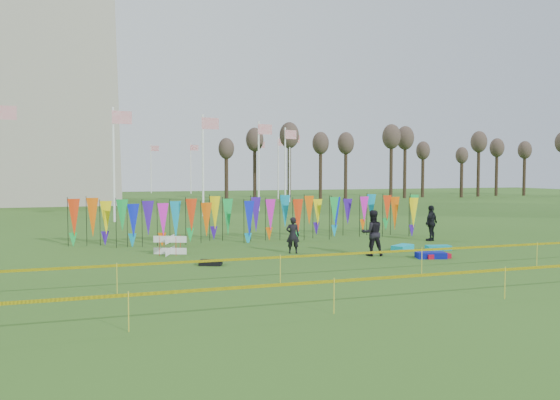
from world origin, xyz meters
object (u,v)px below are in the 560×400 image
object	(u,v)px
kite_bag_red	(437,256)
kite_bag_teal	(438,248)
person_left	(293,235)
person_right	(431,223)
kite_bag_blue	(431,255)
kite_bag_black	(211,263)
box_kite	(170,245)
kite_bag_turquoise	(403,248)
person_mid	(372,233)

from	to	relation	value
kite_bag_red	kite_bag_teal	size ratio (longest dim) A/B	0.98
person_left	person_right	world-z (taller)	person_right
person_right	kite_bag_teal	distance (m)	3.37
person_left	kite_bag_teal	size ratio (longest dim) A/B	1.46
person_left	kite_bag_blue	bearing A→B (deg)	167.23
person_right	kite_bag_black	size ratio (longest dim) A/B	2.18
kite_bag_black	person_left	bearing A→B (deg)	25.23
kite_bag_black	kite_bag_blue	bearing A→B (deg)	-7.23
person_right	box_kite	bearing A→B (deg)	-27.49
person_right	kite_bag_blue	world-z (taller)	person_right
kite_bag_turquoise	kite_bag_red	xyz separation A→B (m)	(0.15, -2.42, -0.02)
kite_bag_blue	person_right	bearing A→B (deg)	56.39
kite_bag_blue	kite_bag_red	bearing A→B (deg)	-17.46
box_kite	kite_bag_red	distance (m)	11.13
person_left	person_right	xyz separation A→B (m)	(8.11, 1.82, 0.12)
person_left	kite_bag_teal	world-z (taller)	person_left
person_left	kite_bag_black	xyz separation A→B (m)	(-3.93, -1.85, -0.69)
box_kite	kite_bag_blue	distance (m)	10.88
kite_bag_turquoise	kite_bag_black	distance (m)	9.03
box_kite	person_left	xyz separation A→B (m)	(5.09, -1.28, 0.38)
box_kite	person_left	world-z (taller)	person_left
kite_bag_teal	person_right	bearing A→B (deg)	61.97
person_mid	kite_bag_blue	size ratio (longest dim) A/B	1.63
kite_bag_teal	kite_bag_blue	bearing A→B (deg)	-130.87
person_left	person_right	distance (m)	8.31
box_kite	kite_bag_red	size ratio (longest dim) A/B	0.76
person_mid	kite_bag_teal	world-z (taller)	person_mid
person_right	kite_bag_turquoise	bearing A→B (deg)	8.44
person_left	kite_bag_black	size ratio (longest dim) A/B	1.89
box_kite	kite_bag_red	bearing A→B (deg)	-22.90
person_mid	kite_bag_black	size ratio (longest dim) A/B	2.30
box_kite	kite_bag_blue	size ratio (longest dim) A/B	0.69
box_kite	kite_bag_black	distance (m)	3.35
person_mid	kite_bag_turquoise	size ratio (longest dim) A/B	1.64
person_mid	kite_bag_black	world-z (taller)	person_mid
box_kite	kite_bag_blue	xyz separation A→B (m)	(10.01, -4.25, -0.28)
box_kite	person_mid	bearing A→B (deg)	-19.94
kite_bag_turquoise	kite_bag_blue	bearing A→B (deg)	-92.08
person_mid	kite_bag_teal	size ratio (longest dim) A/B	1.78
kite_bag_turquoise	kite_bag_blue	xyz separation A→B (m)	(-0.09, -2.35, 0.01)
person_left	kite_bag_blue	distance (m)	5.79
person_right	kite_bag_red	world-z (taller)	person_right
kite_bag_blue	kite_bag_black	bearing A→B (deg)	172.77
box_kite	kite_bag_blue	bearing A→B (deg)	-23.02
box_kite	kite_bag_turquoise	size ratio (longest dim) A/B	0.69
kite_bag_teal	box_kite	bearing A→B (deg)	168.60
person_left	person_mid	xyz separation A→B (m)	(2.95, -1.64, 0.17)
person_left	person_mid	world-z (taller)	person_mid
person_left	person_mid	size ratio (longest dim) A/B	0.82
kite_bag_red	kite_bag_blue	bearing A→B (deg)	162.54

